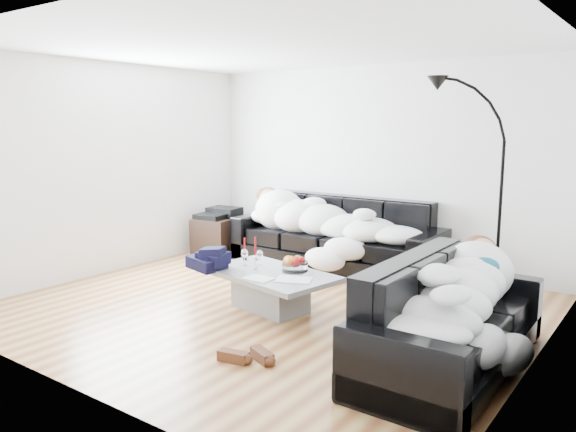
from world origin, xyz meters
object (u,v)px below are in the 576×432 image
Objects in this scene: shoes at (247,355)px; stereo at (220,213)px; av_cabinet at (220,235)px; candle_left at (245,249)px; sleeper_back at (333,218)px; sofa_back at (335,233)px; wine_glass_c at (256,263)px; wine_glass_a at (260,258)px; floor_lamp at (500,206)px; fruit_bowl at (295,263)px; candle_right at (255,248)px; coffee_table at (270,291)px; sleeper_right at (453,287)px; sofa_right at (452,315)px; wine_glass_b at (245,257)px.

shoes is 0.97× the size of stereo.
av_cabinet is at bearing 0.00° from stereo.
sleeper_back is at bearing 83.55° from candle_left.
sofa_back reaches higher than stereo.
shoes is at bearing -54.29° from wine_glass_c.
wine_glass_a is (0.12, -1.65, -0.18)m from sleeper_back.
sleeper_back is 3.04× the size of av_cabinet.
floor_lamp is at bearing 66.17° from shoes.
wine_glass_a reaches higher than fruit_bowl.
shoes is (1.06, -1.42, -0.46)m from candle_right.
floor_lamp is at bearing 27.45° from candle_right.
coffee_table is at bearing -45.93° from av_cabinet.
sleeper_back is 1.75× the size of coffee_table.
sleeper_back is 1.33× the size of sleeper_right.
floor_lamp reaches higher than sofa_back.
sofa_right is 4.46m from av_cabinet.
candle_right is at bearing 138.00° from wine_glass_a.
wine_glass_b is at bearing -50.44° from av_cabinet.
candle_left is at bearing -49.36° from av_cabinet.
candle_left is (-0.71, 0.07, 0.04)m from fruit_bowl.
sofa_back is 2.07× the size of coffee_table.
sofa_right is at bearing -6.73° from wine_glass_c.
sleeper_back reaches higher than sleeper_right.
wine_glass_a is 0.08× the size of floor_lamp.
shoes is (0.62, -1.11, -0.15)m from coffee_table.
wine_glass_b is (-0.56, -0.12, 0.00)m from fruit_bowl.
wine_glass_c is at bearing -63.74° from wine_glass_a.
sleeper_back is at bearing 101.17° from coffee_table.
sofa_back reaches higher than sleeper_back.
shoes is (0.99, -1.16, -0.43)m from wine_glass_b.
shoes is at bearing -53.77° from av_cabinet.
wine_glass_b reaches higher than wine_glass_a.
sofa_back is 16.13× the size of wine_glass_b.
candle_right is at bearing -133.73° from floor_lamp.
sleeper_right is 4.46m from stereo.
wine_glass_a is (-0.24, 0.13, 0.28)m from coffee_table.
sleeper_back reaches higher than sofa_right.
candle_left reaches higher than wine_glass_b.
candle_left is at bearing 78.52° from sofa_right.
sleeper_right reaches higher than fruit_bowl.
sofa_back is at bearing 1.18° from stereo.
coffee_table is (-1.95, 0.27, -0.22)m from sofa_right.
av_cabinet is at bearing 136.25° from shoes.
sleeper_right reaches higher than candle_right.
stereo is (-1.88, 1.43, 0.12)m from wine_glass_a.
sofa_right is 4.80× the size of shoes.
candle_left is 2.08m from av_cabinet.
wine_glass_a is at bearing -175.02° from fruit_bowl.
candle_left is at bearing 145.06° from wine_glass_c.
av_cabinet is (-1.76, -0.22, -0.39)m from sleeper_back.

